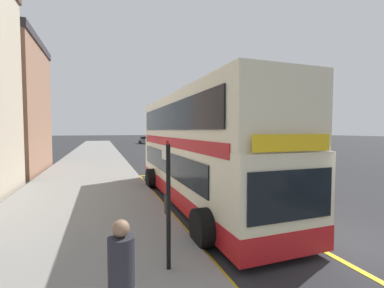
{
  "coord_description": "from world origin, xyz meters",
  "views": [
    {
      "loc": [
        -6.24,
        -4.66,
        2.98
      ],
      "look_at": [
        -1.97,
        7.36,
        2.3
      ],
      "focal_mm": 24.03,
      "sensor_mm": 36.0,
      "label": 1
    }
  ],
  "objects_px": {
    "parked_car_grey_ahead": "(144,140)",
    "parked_car_teal_distant": "(163,142)",
    "parked_car_teal_across": "(233,155)",
    "pedestrian_further_back": "(122,279)",
    "bus_stop_sign": "(167,193)",
    "double_decker_bus": "(197,152)"
  },
  "relations": [
    {
      "from": "parked_car_teal_across",
      "to": "pedestrian_further_back",
      "type": "relative_size",
      "value": 2.47
    },
    {
      "from": "pedestrian_further_back",
      "to": "parked_car_teal_across",
      "type": "bearing_deg",
      "value": 57.45
    },
    {
      "from": "parked_car_teal_distant",
      "to": "pedestrian_further_back",
      "type": "relative_size",
      "value": 2.47
    },
    {
      "from": "bus_stop_sign",
      "to": "parked_car_grey_ahead",
      "type": "relative_size",
      "value": 0.63
    },
    {
      "from": "double_decker_bus",
      "to": "bus_stop_sign",
      "type": "xyz_separation_m",
      "value": [
        -2.52,
        -4.93,
        -0.37
      ]
    },
    {
      "from": "bus_stop_sign",
      "to": "pedestrian_further_back",
      "type": "xyz_separation_m",
      "value": [
        -1.05,
        -1.75,
        -0.63
      ]
    },
    {
      "from": "parked_car_teal_across",
      "to": "pedestrian_further_back",
      "type": "bearing_deg",
      "value": -124.28
    },
    {
      "from": "double_decker_bus",
      "to": "parked_car_teal_across",
      "type": "relative_size",
      "value": 2.7
    },
    {
      "from": "bus_stop_sign",
      "to": "parked_car_teal_across",
      "type": "xyz_separation_m",
      "value": [
        9.94,
        15.47,
        -0.9
      ]
    },
    {
      "from": "parked_car_teal_distant",
      "to": "pedestrian_further_back",
      "type": "xyz_separation_m",
      "value": [
        -10.8,
        -43.87,
        0.27
      ]
    },
    {
      "from": "parked_car_grey_ahead",
      "to": "parked_car_teal_distant",
      "type": "relative_size",
      "value": 1.0
    },
    {
      "from": "pedestrian_further_back",
      "to": "double_decker_bus",
      "type": "bearing_deg",
      "value": 61.91
    },
    {
      "from": "parked_car_teal_distant",
      "to": "bus_stop_sign",
      "type": "bearing_deg",
      "value": -101.7
    },
    {
      "from": "bus_stop_sign",
      "to": "parked_car_teal_distant",
      "type": "relative_size",
      "value": 0.63
    },
    {
      "from": "bus_stop_sign",
      "to": "parked_car_teal_distant",
      "type": "bearing_deg",
      "value": 76.96
    },
    {
      "from": "pedestrian_further_back",
      "to": "parked_car_teal_distant",
      "type": "bearing_deg",
      "value": 76.17
    },
    {
      "from": "double_decker_bus",
      "to": "parked_car_teal_across",
      "type": "height_order",
      "value": "double_decker_bus"
    },
    {
      "from": "parked_car_grey_ahead",
      "to": "double_decker_bus",
      "type": "bearing_deg",
      "value": 81.57
    },
    {
      "from": "parked_car_grey_ahead",
      "to": "parked_car_teal_across",
      "type": "xyz_separation_m",
      "value": [
        2.02,
        -37.51,
        0.0
      ]
    },
    {
      "from": "parked_car_teal_across",
      "to": "parked_car_grey_ahead",
      "type": "bearing_deg",
      "value": 91.34
    },
    {
      "from": "parked_car_grey_ahead",
      "to": "pedestrian_further_back",
      "type": "distance_m",
      "value": 55.46
    },
    {
      "from": "parked_car_teal_distant",
      "to": "pedestrian_further_back",
      "type": "height_order",
      "value": "pedestrian_further_back"
    }
  ]
}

